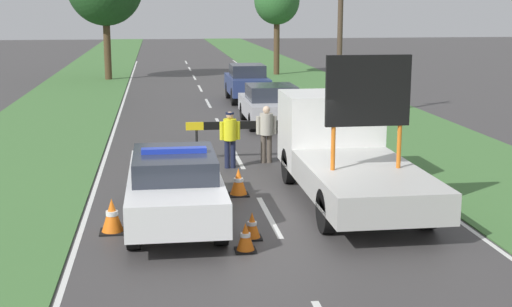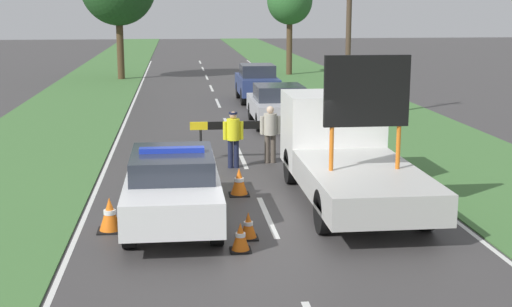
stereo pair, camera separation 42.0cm
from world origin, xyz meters
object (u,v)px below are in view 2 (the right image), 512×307
object	(u,v)px
police_car	(173,184)
queued_car_hatch_blue	(257,82)
traffic_cone_lane_edge	(248,226)
road_barrier	(243,128)
pedestrian_civilian	(270,130)
work_truck	(345,151)
traffic_cone_near_truck	(239,182)
traffic_cone_near_police	(157,156)
roadside_tree_near_right	(290,1)
traffic_cone_centre_front	(110,215)
queued_car_sedan_silver	(278,104)
utility_pole	(349,33)
police_officer	(233,135)
traffic_cone_behind_barrier	(240,237)

from	to	relation	value
police_car	queued_car_hatch_blue	size ratio (longest dim) A/B	1.24
traffic_cone_lane_edge	queued_car_hatch_blue	world-z (taller)	queued_car_hatch_blue
police_car	road_barrier	xyz separation A→B (m)	(1.96, 5.76, 0.14)
road_barrier	pedestrian_civilian	distance (m)	0.85
work_truck	traffic_cone_near_truck	size ratio (longest dim) A/B	9.70
traffic_cone_near_police	roadside_tree_near_right	size ratio (longest dim) A/B	0.10
work_truck	pedestrian_civilian	bearing A→B (deg)	-68.07
road_barrier	traffic_cone_centre_front	xyz separation A→B (m)	(-3.20, -6.23, -0.60)
traffic_cone_near_police	queued_car_sedan_silver	distance (m)	7.85
traffic_cone_near_police	roadside_tree_near_right	world-z (taller)	roadside_tree_near_right
utility_pole	pedestrian_civilian	bearing A→B (deg)	-118.71
traffic_cone_near_police	traffic_cone_near_truck	size ratio (longest dim) A/B	0.95
work_truck	queued_car_sedan_silver	xyz separation A→B (m)	(-0.08, 10.16, -0.32)
road_barrier	police_officer	world-z (taller)	police_officer
traffic_cone_centre_front	roadside_tree_near_right	bearing A→B (deg)	74.80
road_barrier	traffic_cone_near_police	world-z (taller)	road_barrier
traffic_cone_behind_barrier	utility_pole	bearing A→B (deg)	69.44
traffic_cone_near_truck	queued_car_hatch_blue	world-z (taller)	queued_car_hatch_blue
work_truck	queued_car_hatch_blue	xyz separation A→B (m)	(-0.13, 16.78, -0.21)
queued_car_sedan_silver	police_officer	bearing A→B (deg)	72.16
queued_car_hatch_blue	traffic_cone_near_truck	bearing A→B (deg)	82.11
police_car	traffic_cone_lane_edge	distance (m)	1.95
work_truck	roadside_tree_near_right	size ratio (longest dim) A/B	1.03
police_car	traffic_cone_centre_front	world-z (taller)	police_car
pedestrian_civilian	traffic_cone_behind_barrier	distance (m)	7.42
pedestrian_civilian	traffic_cone_behind_barrier	size ratio (longest dim) A/B	3.02
traffic_cone_near_truck	queued_car_hatch_blue	xyz separation A→B (m)	(2.27, 16.37, 0.56)
police_officer	queued_car_sedan_silver	distance (m)	7.25
traffic_cone_near_police	traffic_cone_lane_edge	world-z (taller)	traffic_cone_near_police
traffic_cone_behind_barrier	traffic_cone_lane_edge	xyz separation A→B (m)	(0.21, 0.68, -0.01)
work_truck	traffic_cone_centre_front	world-z (taller)	work_truck
traffic_cone_near_truck	traffic_cone_centre_front	bearing A→B (deg)	-138.69
traffic_cone_near_truck	traffic_cone_near_police	bearing A→B (deg)	121.67
road_barrier	roadside_tree_near_right	world-z (taller)	roadside_tree_near_right
queued_car_sedan_silver	roadside_tree_near_right	size ratio (longest dim) A/B	0.69
utility_pole	traffic_cone_near_police	bearing A→B (deg)	-134.04
pedestrian_civilian	traffic_cone_near_police	bearing A→B (deg)	-159.20
roadside_tree_near_right	queued_car_hatch_blue	bearing A→B (deg)	-105.55
work_truck	traffic_cone_centre_front	size ratio (longest dim) A/B	9.18
traffic_cone_lane_edge	utility_pole	size ratio (longest dim) A/B	0.08
police_car	work_truck	xyz separation A→B (m)	(3.92, 1.54, 0.29)
utility_pole	traffic_cone_lane_edge	bearing A→B (deg)	-110.73
police_officer	traffic_cone_lane_edge	size ratio (longest dim) A/B	2.99
traffic_cone_near_truck	traffic_cone_behind_barrier	world-z (taller)	traffic_cone_near_truck
work_truck	traffic_cone_behind_barrier	bearing A→B (deg)	55.78
work_truck	traffic_cone_lane_edge	world-z (taller)	work_truck
utility_pole	police_car	bearing A→B (deg)	-117.91
pedestrian_civilian	queued_car_hatch_blue	bearing A→B (deg)	102.81
traffic_cone_behind_barrier	queued_car_hatch_blue	world-z (taller)	queued_car_hatch_blue
police_car	queued_car_sedan_silver	bearing A→B (deg)	76.43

